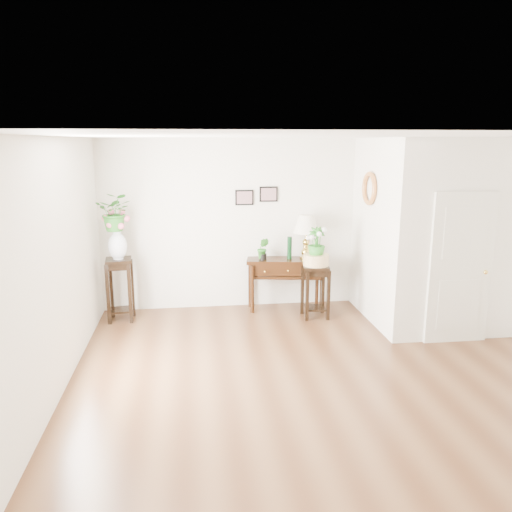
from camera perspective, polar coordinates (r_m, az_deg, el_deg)
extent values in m
cube|color=brown|center=(6.23, 7.68, -13.28)|extent=(6.00, 5.50, 0.02)
cube|color=white|center=(5.60, 8.56, 13.41)|extent=(6.00, 5.50, 0.02)
cube|color=white|center=(8.38, 3.10, 3.71)|extent=(6.00, 0.02, 2.80)
cube|color=white|center=(3.32, 21.03, -11.73)|extent=(6.00, 0.02, 2.80)
cube|color=white|center=(5.74, -22.16, -1.54)|extent=(0.02, 5.50, 2.80)
cube|color=white|center=(8.14, 19.11, 2.73)|extent=(1.80, 1.95, 2.80)
cube|color=silver|center=(7.34, 22.35, -1.37)|extent=(0.90, 0.05, 2.10)
cube|color=black|center=(8.21, -1.33, 6.70)|extent=(0.30, 0.02, 0.25)
cube|color=black|center=(8.26, 1.45, 7.08)|extent=(0.30, 0.02, 0.25)
torus|color=#C7773C|center=(7.79, 12.81, 7.53)|extent=(0.07, 0.51, 0.51)
cube|color=black|center=(8.35, 3.39, -3.19)|extent=(1.33, 0.64, 0.85)
cube|color=gold|center=(8.24, 5.74, 2.10)|extent=(0.54, 0.54, 0.74)
cylinder|color=black|center=(8.22, 3.85, 0.83)|extent=(0.08, 0.08, 0.37)
imported|color=#297723|center=(8.14, 0.80, 0.77)|extent=(0.23, 0.20, 0.35)
cube|color=black|center=(8.05, -15.24, -3.73)|extent=(0.42, 0.42, 0.99)
imported|color=#297723|center=(7.81, -15.75, 4.63)|extent=(0.59, 0.53, 0.58)
cube|color=black|center=(7.99, 6.78, -4.01)|extent=(0.46, 0.46, 0.85)
cylinder|color=beige|center=(7.86, 6.87, -0.49)|extent=(0.43, 0.43, 0.18)
imported|color=#297723|center=(7.80, 6.93, 1.52)|extent=(0.33, 0.33, 0.48)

